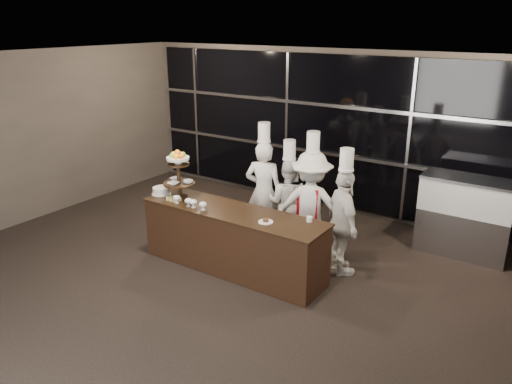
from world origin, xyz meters
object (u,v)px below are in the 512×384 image
Objects in this scene: layer_cake at (161,191)px; chef_c at (311,205)px; chef_d at (343,222)px; buffet_counter at (233,240)px; display_stand at (178,171)px; display_case at (466,212)px; chef_a at (264,190)px; chef_b at (288,202)px.

layer_cake is 2.31m from chef_c.
chef_c is 1.06× the size of chef_d.
chef_c is at bearing 26.33° from layer_cake.
display_stand is at bearing -179.99° from buffet_counter.
display_case is 0.69× the size of chef_a.
chef_c reaches higher than display_case.
display_stand is at bearing -161.85° from chef_d.
display_case is 2.09m from chef_d.
layer_cake is at bearing -141.73° from chef_b.
chef_a reaches higher than display_stand.
chef_d is (2.69, 0.82, -0.18)m from layer_cake.
chef_b is (0.23, 1.18, 0.27)m from buffet_counter.
chef_c reaches higher than buffet_counter.
chef_d is (1.35, 0.77, 0.33)m from buffet_counter.
buffet_counter is 1.43m from layer_cake.
layer_cake is at bearing -163.01° from chef_d.
chef_b reaches higher than layer_cake.
layer_cake is at bearing -171.53° from display_stand.
chef_a is 0.44m from chef_b.
display_stand is 0.55× the size of display_case.
buffet_counter is at bearing -100.83° from chef_b.
layer_cake is at bearing -177.86° from buffet_counter.
buffet_counter is 1.19m from chef_a.
chef_d is (1.55, -0.33, -0.07)m from chef_a.
display_stand is at bearing -146.61° from display_case.
display_stand is 1.81m from chef_b.
chef_c reaches higher than layer_cake.
chef_b is at bearing -153.19° from display_case.
display_case reaches higher than layer_cake.
display_stand is at bearing -126.24° from chef_a.
chef_a is at bearing -155.36° from display_case.
chef_d is at bearing -19.96° from chef_b.
display_case is (3.65, 2.41, -0.65)m from display_stand.
chef_c is at bearing -7.91° from chef_a.
chef_c reaches higher than chef_b.
display_case is at bearing 33.39° from display_stand.
chef_a is (0.81, 1.10, -0.47)m from display_stand.
chef_a is at bearing -169.39° from chef_b.
buffet_counter is 2.09× the size of display_case.
chef_a is 1.07× the size of chef_d.
display_stand is at bearing -136.06° from chef_b.
buffet_counter is 3.59m from display_case.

